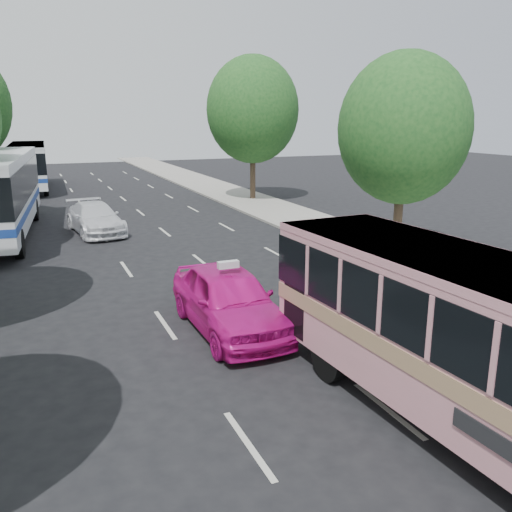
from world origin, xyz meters
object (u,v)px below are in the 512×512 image
white_pickup (95,218)px  tour_coach_rear (29,162)px  pink_taxi (229,299)px  pink_bus (483,335)px

white_pickup → tour_coach_rear: size_ratio=0.43×
pink_taxi → tour_coach_rear: bearing=97.0°
pink_bus → white_pickup: 20.79m
pink_taxi → white_pickup: (-1.69, 14.05, -0.13)m
white_pickup → pink_taxi: bearing=-89.8°
pink_taxi → white_pickup: size_ratio=1.00×
pink_taxi → white_pickup: 14.15m
pink_bus → pink_taxi: 6.80m
pink_bus → pink_taxi: (-2.22, 6.33, -1.09)m
white_pickup → tour_coach_rear: bearing=91.3°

